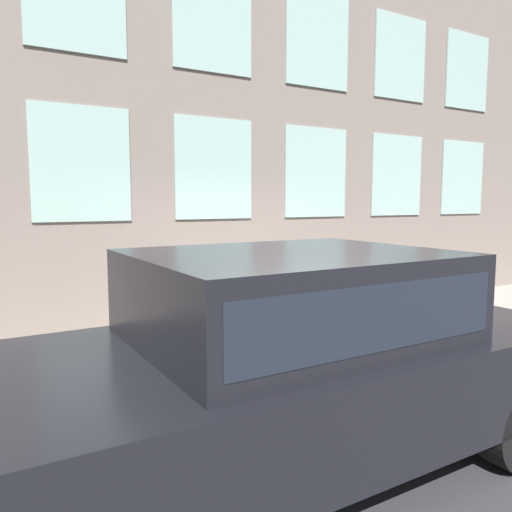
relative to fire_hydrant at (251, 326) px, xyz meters
The scene contains 6 objects.
ground_plane 0.92m from the fire_hydrant, 156.33° to the right, with size 80.00×80.00×0.00m, color #38383A.
sidewalk 0.73m from the fire_hydrant, 31.86° to the right, with size 2.24×60.00×0.17m.
building_facade 3.72m from the fire_hydrant, ahead, with size 0.33×40.00×7.71m.
fire_hydrant is the anchor object (origin of this frame).
person 0.65m from the fire_hydrant, 41.91° to the right, with size 0.27×0.18×1.10m.
parked_car_charcoal_near 2.22m from the fire_hydrant, 157.55° to the left, with size 2.09×4.76×1.69m.
Camera 1 is at (-4.45, 3.27, 2.07)m, focal length 35.00 mm.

